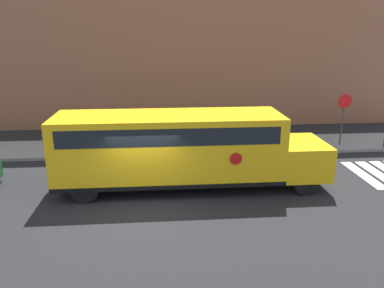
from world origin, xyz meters
name	(u,v)px	position (x,y,z in m)	size (l,w,h in m)	color
ground_plane	(145,203)	(0.00, 0.00, 0.00)	(60.00, 60.00, 0.00)	black
sidewalk_strip	(149,147)	(0.00, 6.50, 0.07)	(44.00, 3.00, 0.15)	gray
building_backdrop	(149,20)	(0.00, 13.00, 6.62)	(32.00, 4.00, 13.23)	#935B42
school_bus	(180,146)	(1.37, 1.34, 1.70)	(10.43, 2.57, 2.95)	yellow
stop_sign	(343,113)	(10.07, 5.82, 1.90)	(0.72, 0.10, 2.86)	#38383A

